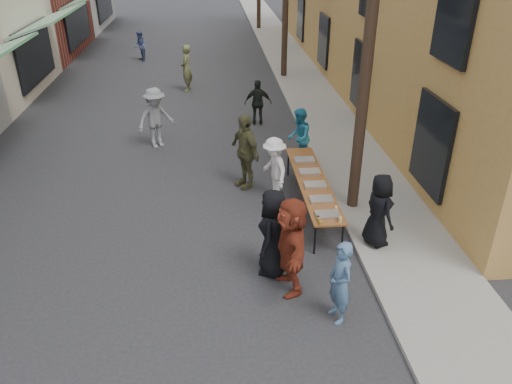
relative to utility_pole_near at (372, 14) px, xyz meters
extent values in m
plane|color=#28282B|center=(-4.30, -3.00, -4.50)|extent=(120.00, 120.00, 0.00)
cube|color=gray|center=(0.70, 12.00, -4.45)|extent=(2.20, 60.00, 0.10)
cylinder|color=#2D2116|center=(0.00, 0.00, 0.00)|extent=(0.26, 0.26, 9.00)
cube|color=brown|center=(-0.99, 0.07, -3.77)|extent=(0.70, 4.00, 0.04)
cylinder|color=black|center=(-1.28, -1.81, -4.14)|extent=(0.04, 0.04, 0.71)
cylinder|color=black|center=(-0.70, -1.81, -4.14)|extent=(0.04, 0.04, 0.71)
cylinder|color=black|center=(-1.28, 1.95, -4.14)|extent=(0.04, 0.04, 0.71)
cylinder|color=black|center=(-0.70, 1.95, -4.14)|extent=(0.04, 0.04, 0.71)
cube|color=maroon|center=(-0.99, -1.58, -3.71)|extent=(0.50, 0.33, 0.08)
cube|color=#B2B2B7|center=(-0.99, -0.93, -3.71)|extent=(0.50, 0.33, 0.08)
cube|color=tan|center=(-0.99, -0.23, -3.71)|extent=(0.50, 0.33, 0.08)
cube|color=#B2B2B7|center=(-0.99, 0.47, -3.71)|extent=(0.50, 0.33, 0.08)
cube|color=tan|center=(-0.99, 1.17, -3.71)|extent=(0.50, 0.33, 0.08)
cylinder|color=#A57F26|center=(-1.21, -1.88, -3.71)|extent=(0.07, 0.07, 0.08)
cylinder|color=#A57F26|center=(-1.21, -1.78, -3.71)|extent=(0.07, 0.07, 0.08)
cylinder|color=#A57F26|center=(-1.21, -1.68, -3.71)|extent=(0.07, 0.07, 0.08)
cylinder|color=tan|center=(-0.79, -1.83, -3.69)|extent=(0.08, 0.08, 0.12)
imported|color=black|center=(-2.22, -2.33, -3.60)|extent=(0.86, 1.03, 1.80)
imported|color=#4A6D90|center=(-1.26, -3.76, -3.73)|extent=(0.50, 0.64, 1.55)
imported|color=teal|center=(-0.90, 2.63, -3.67)|extent=(0.82, 0.95, 1.66)
imported|color=white|center=(-1.83, 0.70, -3.69)|extent=(0.88, 1.17, 1.61)
imported|color=brown|center=(-2.50, 1.43, -3.51)|extent=(0.98, 1.25, 1.98)
imported|color=maroon|center=(-1.97, -2.85, -3.55)|extent=(0.78, 1.83, 1.91)
imported|color=black|center=(0.05, -1.67, -3.60)|extent=(0.72, 0.90, 1.61)
imported|color=gray|center=(-5.02, 4.34, -3.57)|extent=(1.38, 1.23, 1.86)
imported|color=black|center=(-1.73, 6.02, -3.72)|extent=(0.94, 0.46, 1.56)
imported|color=olive|center=(-4.29, 10.32, -3.57)|extent=(0.51, 0.72, 1.87)
imported|color=#485A8C|center=(-6.79, 15.78, -3.76)|extent=(0.77, 0.86, 1.47)
camera|label=1|loc=(-3.27, -10.29, 1.56)|focal=35.00mm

